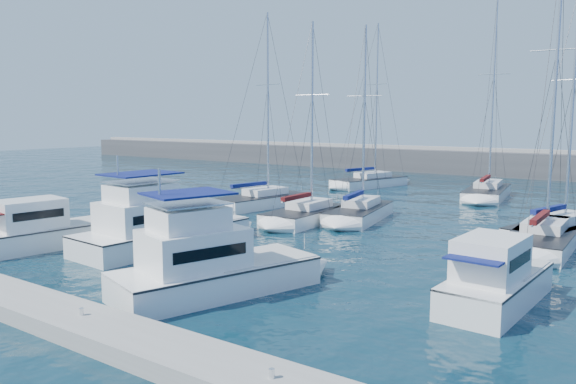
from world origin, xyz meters
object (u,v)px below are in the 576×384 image
Objects in this scene: motor_yacht_stbd_outer at (495,282)px; sailboat_mid_d at (544,238)px; sailboat_mid_c at (359,213)px; sailboat_mid_e at (558,230)px; sailboat_mid_b at (306,215)px; motor_yacht_stbd_inner at (208,267)px; sailboat_mid_a at (261,200)px; motor_yacht_port_inner at (157,228)px; sailboat_back_b at (487,192)px; motor_yacht_port_outer at (42,231)px; sailboat_back_a at (369,182)px.

motor_yacht_stbd_outer is 0.39× the size of sailboat_mid_d.
sailboat_mid_c is 0.93× the size of sailboat_mid_e.
sailboat_mid_e reaches higher than sailboat_mid_b.
sailboat_mid_d reaches higher than sailboat_mid_b.
sailboat_mid_d reaches higher than motor_yacht_stbd_inner.
motor_yacht_port_inner is at bearing -64.08° from sailboat_mid_a.
motor_yacht_stbd_outer is at bearing -72.91° from sailboat_mid_e.
sailboat_mid_c is at bearing -158.99° from sailboat_mid_e.
sailboat_mid_b is 0.78× the size of sailboat_back_b.
motor_yacht_stbd_inner is 0.51× the size of sailboat_back_b.
motor_yacht_port_inner is at bearing 42.90° from motor_yacht_port_outer.
sailboat_mid_a is (-4.39, 15.08, -0.60)m from motor_yacht_port_inner.
motor_yacht_port_inner and motor_yacht_stbd_inner have the same top height.
sailboat_back_b is (14.54, 34.68, -0.40)m from motor_yacht_port_outer.
sailboat_back_b is (-8.59, 15.59, 0.01)m from sailboat_mid_e.
sailboat_mid_b is (6.85, -3.74, -0.02)m from sailboat_mid_a.
sailboat_back_a is at bearing 165.44° from sailboat_back_b.
sailboat_mid_b reaches higher than motor_yacht_port_inner.
motor_yacht_stbd_outer is at bearing -39.49° from sailboat_back_a.
sailboat_back_a is 0.96× the size of sailboat_back_b.
sailboat_back_b is (4.23, 16.66, 0.02)m from sailboat_mid_c.
sailboat_mid_a is at bearing 150.48° from sailboat_mid_b.
motor_yacht_port_outer is 0.42× the size of sailboat_back_b.
sailboat_mid_c is at bearing 5.60° from sailboat_mid_a.
sailboat_mid_c is 12.70m from sailboat_mid_d.
motor_yacht_stbd_outer is 0.38× the size of sailboat_back_b.
motor_yacht_stbd_inner is 0.60× the size of sailboat_mid_e.
sailboat_mid_c is (2.52, 3.07, -0.00)m from sailboat_mid_b.
motor_yacht_port_inner is at bearing -174.30° from motor_yacht_stbd_outer.
sailboat_mid_b is (-5.55, 15.74, -0.61)m from motor_yacht_stbd_inner.
sailboat_mid_a is 9.40m from sailboat_mid_c.
sailboat_mid_d is 1.02× the size of sailboat_back_a.
motor_yacht_port_outer is at bearing -165.68° from motor_yacht_stbd_inner.
motor_yacht_stbd_outer is 18.81m from sailboat_mid_b.
motor_yacht_port_inner is 1.51× the size of motor_yacht_stbd_outer.
sailboat_mid_c is at bearing 170.23° from sailboat_mid_d.
sailboat_mid_c reaches higher than motor_yacht_stbd_outer.
sailboat_back_b is at bearing 59.31° from sailboat_mid_a.
motor_yacht_port_outer is 0.54× the size of sailboat_mid_b.
sailboat_mid_a is 0.88× the size of sailboat_back_b.
motor_yacht_port_outer is at bearing -146.11° from sailboat_mid_d.
sailboat_mid_e reaches higher than motor_yacht_stbd_outer.
motor_yacht_stbd_outer is 0.43× the size of sailboat_mid_a.
motor_yacht_stbd_inner is 19.46m from sailboat_mid_d.
sailboat_mid_a is 1.13× the size of sailboat_mid_b.
sailboat_mid_b is (-15.57, 10.54, -0.42)m from motor_yacht_stbd_outer.
sailboat_back_a reaches higher than motor_yacht_stbd_inner.
sailboat_mid_a is at bearing 95.97° from motor_yacht_port_outer.
sailboat_mid_e is (-0.22, 14.69, -0.41)m from motor_yacht_stbd_outer.
sailboat_mid_a is at bearing 172.07° from sailboat_mid_d.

